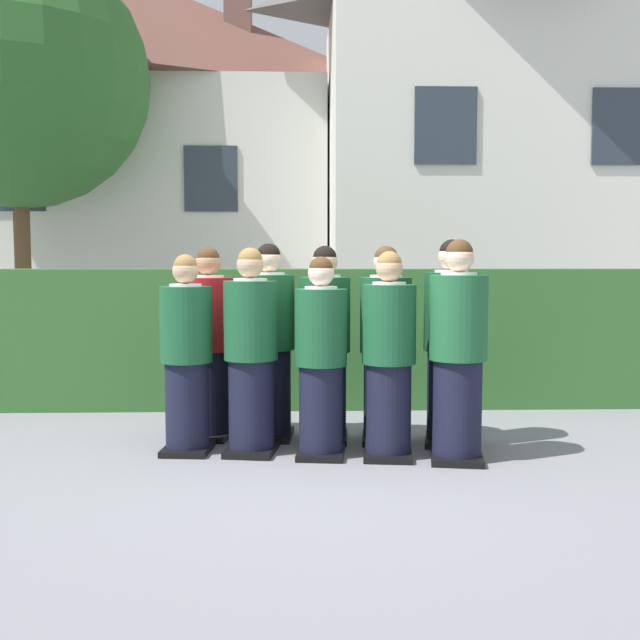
{
  "coord_description": "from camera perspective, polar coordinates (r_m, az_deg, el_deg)",
  "views": [
    {
      "loc": [
        -0.19,
        -5.69,
        1.53
      ],
      "look_at": [
        0.0,
        0.26,
        1.05
      ],
      "focal_mm": 41.48,
      "sensor_mm": 36.0,
      "label": 1
    }
  ],
  "objects": [
    {
      "name": "student_front_row_4",
      "position": [
        5.72,
        10.59,
        -2.74
      ],
      "size": [
        0.46,
        0.54,
        1.69
      ],
      "color": "black",
      "rests_on": "ground"
    },
    {
      "name": "hedge",
      "position": [
        7.81,
        -0.42,
        -1.34
      ],
      "size": [
        8.01,
        0.7,
        1.44
      ],
      "color": "#33662D",
      "rests_on": "ground"
    },
    {
      "name": "student_front_row_0",
      "position": [
        5.96,
        -10.25,
        -2.96
      ],
      "size": [
        0.41,
        0.52,
        1.58
      ],
      "color": "black",
      "rests_on": "ground"
    },
    {
      "name": "student_front_row_2",
      "position": [
        5.75,
        0.1,
        -3.26
      ],
      "size": [
        0.41,
        0.48,
        1.56
      ],
      "color": "black",
      "rests_on": "ground"
    },
    {
      "name": "oak_tree_right",
      "position": [
        13.68,
        18.79,
        13.83
      ],
      "size": [
        3.46,
        3.46,
        5.52
      ],
      "color": "brown",
      "rests_on": "ground"
    },
    {
      "name": "student_in_red_blazer",
      "position": [
        6.43,
        -8.54,
        -2.09
      ],
      "size": [
        0.47,
        0.56,
        1.65
      ],
      "color": "black",
      "rests_on": "ground"
    },
    {
      "name": "student_front_row_3",
      "position": [
        5.74,
        5.32,
        -3.1
      ],
      "size": [
        0.42,
        0.5,
        1.6
      ],
      "color": "black",
      "rests_on": "ground"
    },
    {
      "name": "school_building_main",
      "position": [
        13.07,
        13.92,
        14.21
      ],
      "size": [
        6.08,
        3.53,
        7.31
      ],
      "color": "silver",
      "rests_on": "ground"
    },
    {
      "name": "oak_tree_left",
      "position": [
        12.39,
        -22.34,
        16.94
      ],
      "size": [
        3.89,
        3.89,
        6.2
      ],
      "color": "brown",
      "rests_on": "ground"
    },
    {
      "name": "student_front_row_1",
      "position": [
        5.86,
        -5.36,
        -2.79
      ],
      "size": [
        0.44,
        0.54,
        1.63
      ],
      "color": "black",
      "rests_on": "ground"
    },
    {
      "name": "student_rear_row_3",
      "position": [
        6.24,
        5.07,
        -2.24
      ],
      "size": [
        0.43,
        0.51,
        1.65
      ],
      "color": "black",
      "rests_on": "ground"
    },
    {
      "name": "student_rear_row_2",
      "position": [
        6.25,
        0.37,
        -2.2
      ],
      "size": [
        0.43,
        0.5,
        1.65
      ],
      "color": "black",
      "rests_on": "ground"
    },
    {
      "name": "student_rear_row_4",
      "position": [
        6.22,
        10.03,
        -2.08
      ],
      "size": [
        0.48,
        0.56,
        1.7
      ],
      "color": "black",
      "rests_on": "ground"
    },
    {
      "name": "school_building_annex",
      "position": [
        14.76,
        -14.05,
        12.2
      ],
      "size": [
        7.6,
        3.43,
        6.84
      ],
      "color": "silver",
      "rests_on": "ground"
    },
    {
      "name": "student_rear_row_1",
      "position": [
        6.35,
        -3.94,
        -2.01
      ],
      "size": [
        0.44,
        0.54,
        1.68
      ],
      "color": "black",
      "rests_on": "ground"
    },
    {
      "name": "ground_plane",
      "position": [
        5.9,
        0.08,
        -10.43
      ],
      "size": [
        60.0,
        60.0,
        0.0
      ],
      "primitive_type": "plane",
      "color": "slate"
    }
  ]
}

